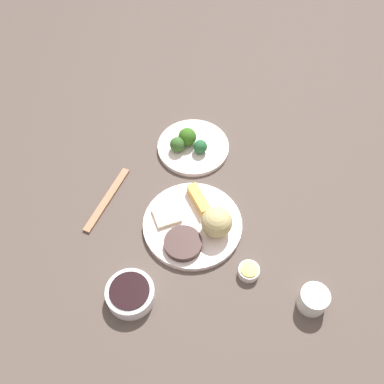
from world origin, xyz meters
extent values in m
cube|color=#50443D|center=(0.00, 0.00, 0.01)|extent=(2.20, 2.20, 0.02)
cylinder|color=white|center=(-0.01, 0.00, 0.03)|extent=(0.26, 0.26, 0.02)
sphere|color=tan|center=(-0.04, -0.06, 0.08)|extent=(0.08, 0.08, 0.08)
cube|color=gold|center=(0.05, -0.02, 0.05)|extent=(0.10, 0.06, 0.03)
cube|color=beige|center=(0.01, 0.07, 0.04)|extent=(0.08, 0.08, 0.01)
cylinder|color=#3D2926|center=(-0.08, 0.03, 0.05)|extent=(0.10, 0.10, 0.02)
cylinder|color=white|center=(0.26, -0.02, 0.03)|extent=(0.21, 0.21, 0.01)
sphere|color=#32661B|center=(0.27, 0.00, 0.06)|extent=(0.05, 0.05, 0.05)
sphere|color=#256135|center=(0.23, -0.04, 0.05)|extent=(0.04, 0.04, 0.04)
sphere|color=#355F28|center=(0.24, 0.03, 0.06)|extent=(0.04, 0.04, 0.04)
cylinder|color=white|center=(-0.20, 0.16, 0.04)|extent=(0.12, 0.12, 0.04)
cylinder|color=black|center=(-0.20, 0.16, 0.06)|extent=(0.09, 0.09, 0.00)
cylinder|color=white|center=(-0.15, -0.13, 0.03)|extent=(0.05, 0.05, 0.02)
cylinder|color=yellow|center=(-0.15, -0.13, 0.05)|extent=(0.04, 0.04, 0.00)
cylinder|color=white|center=(-0.24, -0.27, 0.05)|extent=(0.07, 0.07, 0.05)
cube|color=#AB7251|center=(0.08, 0.23, 0.02)|extent=(0.21, 0.12, 0.01)
camera|label=1|loc=(-0.60, 0.03, 1.04)|focal=41.41mm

